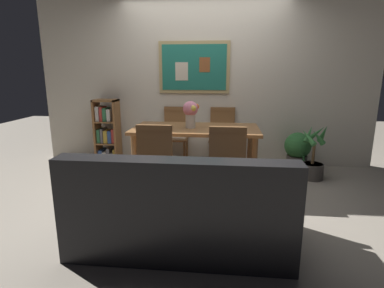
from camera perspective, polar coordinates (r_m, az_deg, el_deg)
The scene contains 13 objects.
ground_plane at distance 3.82m, azimuth 0.80°, elevation -9.00°, with size 12.00×12.00×0.00m, color gray.
wall_back_with_painting at distance 4.87m, azimuth 2.28°, elevation 11.63°, with size 5.20×0.14×2.60m.
dining_table at distance 4.03m, azimuth 0.70°, elevation 1.79°, with size 1.64×0.85×0.74m.
dining_chair_far_right at distance 4.76m, azimuth 5.66°, elevation 2.23°, with size 0.40×0.41×0.91m.
dining_chair_near_right at distance 3.30m, azimuth 6.54°, elevation -2.87°, with size 0.40×0.41×0.91m.
dining_chair_near_left at distance 3.40m, azimuth -6.56°, elevation -2.37°, with size 0.40×0.41×0.91m.
dining_chair_far_left at distance 4.82m, azimuth -3.10°, elevation 2.40°, with size 0.40×0.41×0.91m.
leather_couch at distance 2.62m, azimuth -2.09°, elevation -12.51°, with size 1.80×0.84×0.84m.
bookshelf at distance 5.04m, azimuth -15.48°, elevation 1.71°, with size 0.36×0.28×1.03m.
potted_ivy at distance 4.79m, azimuth 19.07°, elevation -1.13°, with size 0.39×0.39×0.58m.
potted_palm at distance 4.52m, azimuth 21.61°, elevation -2.87°, with size 0.38×0.39×0.78m.
flower_vase at distance 3.96m, azimuth -0.25°, elevation 6.04°, with size 0.21×0.21×0.35m.
tv_remote at distance 3.86m, azimuth 8.71°, elevation 2.71°, with size 0.04×0.16×0.02m.
Camera 1 is at (0.32, -3.51, 1.46)m, focal length 28.60 mm.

